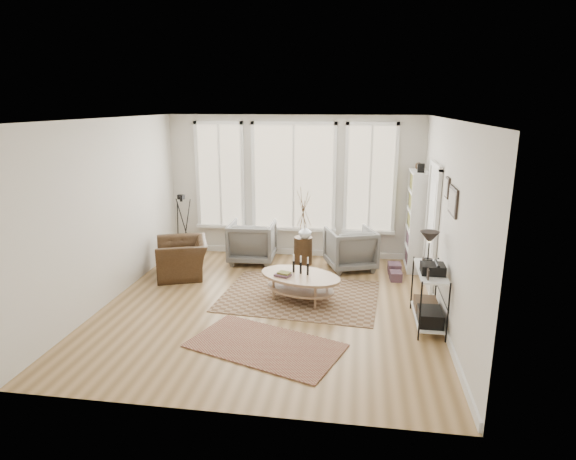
% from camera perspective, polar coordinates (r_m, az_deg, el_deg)
% --- Properties ---
extents(room, '(5.50, 5.54, 2.90)m').
position_cam_1_polar(room, '(7.30, -2.06, 1.39)').
color(room, '#A78253').
rests_on(room, ground).
extents(bay_window, '(4.14, 0.12, 2.24)m').
position_cam_1_polar(bay_window, '(9.88, 0.66, 6.00)').
color(bay_window, beige).
rests_on(bay_window, ground).
extents(door, '(0.09, 1.06, 2.22)m').
position_cam_1_polar(door, '(8.44, 16.70, 0.49)').
color(door, white).
rests_on(door, ground).
extents(bookcase, '(0.31, 0.85, 2.06)m').
position_cam_1_polar(bookcase, '(9.50, 14.95, 1.13)').
color(bookcase, white).
rests_on(bookcase, ground).
extents(low_shelf, '(0.38, 1.08, 1.30)m').
position_cam_1_polar(low_shelf, '(7.23, 16.38, -6.97)').
color(low_shelf, white).
rests_on(low_shelf, ground).
extents(wall_art, '(0.04, 0.88, 0.44)m').
position_cam_1_polar(wall_art, '(6.92, 18.80, 3.66)').
color(wall_art, black).
rests_on(wall_art, ground).
extents(rug_main, '(2.68, 2.10, 0.01)m').
position_cam_1_polar(rug_main, '(8.10, 1.39, -7.79)').
color(rug_main, brown).
rests_on(rug_main, ground).
extents(rug_runner, '(2.22, 1.70, 0.01)m').
position_cam_1_polar(rug_runner, '(6.55, -2.73, -13.50)').
color(rug_runner, maroon).
rests_on(rug_runner, ground).
extents(coffee_table, '(1.58, 1.29, 0.63)m').
position_cam_1_polar(coffee_table, '(7.84, 1.39, -5.98)').
color(coffee_table, '#A17E5C').
rests_on(coffee_table, ground).
extents(armchair_left, '(0.93, 0.95, 0.83)m').
position_cam_1_polar(armchair_left, '(9.71, -4.25, -1.40)').
color(armchair_left, slate).
rests_on(armchair_left, ground).
extents(armchair_right, '(1.11, 1.12, 0.80)m').
position_cam_1_polar(armchair_right, '(9.36, 7.41, -2.20)').
color(armchair_right, slate).
rests_on(armchair_right, ground).
extents(side_table, '(0.37, 0.37, 1.54)m').
position_cam_1_polar(side_table, '(9.47, 1.82, 0.25)').
color(side_table, '#392617').
rests_on(side_table, ground).
extents(vase, '(0.27, 0.27, 0.26)m').
position_cam_1_polar(vase, '(9.42, 2.04, -0.21)').
color(vase, silver).
rests_on(vase, side_table).
extents(accent_chair, '(1.30, 1.22, 0.67)m').
position_cam_1_polar(accent_chair, '(9.16, -12.42, -3.24)').
color(accent_chair, '#392617').
rests_on(accent_chair, ground).
extents(tripod_camera, '(0.46, 0.46, 1.31)m').
position_cam_1_polar(tripod_camera, '(10.19, -12.35, 0.18)').
color(tripod_camera, black).
rests_on(tripod_camera, ground).
extents(book_stack_near, '(0.24, 0.31, 0.19)m').
position_cam_1_polar(book_stack_near, '(9.33, 12.49, -4.46)').
color(book_stack_near, maroon).
rests_on(book_stack_near, ground).
extents(book_stack_far, '(0.22, 0.27, 0.17)m').
position_cam_1_polar(book_stack_far, '(8.97, 12.65, -5.35)').
color(book_stack_far, maroon).
rests_on(book_stack_far, ground).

